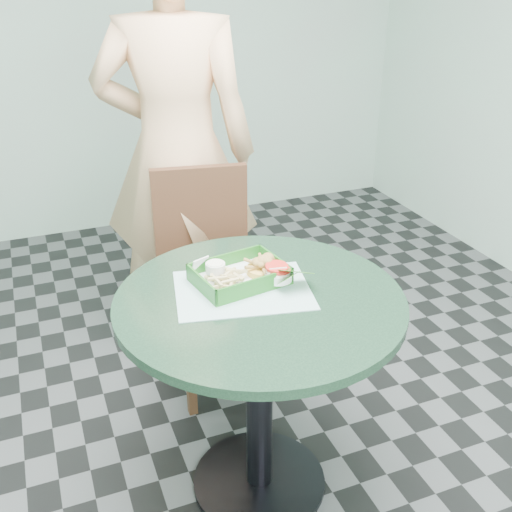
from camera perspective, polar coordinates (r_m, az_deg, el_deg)
name	(u,v)px	position (r m, az deg, el deg)	size (l,w,h in m)	color
floor	(259,482)	(2.29, 0.30, -20.71)	(4.00, 5.00, 0.02)	#303335
wall_back	(105,9)	(3.99, -14.21, 21.85)	(4.00, 0.04, 2.80)	silver
cafe_table	(260,349)	(1.90, 0.35, -8.81)	(0.88, 0.88, 0.75)	black
dining_chair	(209,265)	(2.50, -4.51, -0.86)	(0.39, 0.39, 0.93)	#3B2518
diner_person	(173,98)	(2.54, -7.86, 14.64)	(0.85, 0.56, 2.33)	#F7BE8B
placemat	(243,296)	(1.84, -1.27, -3.79)	(0.41, 0.31, 0.00)	#9AC7C5
food_basket	(240,283)	(1.88, -1.56, -2.60)	(0.27, 0.20, 0.06)	#1D641D
crab_sandwich	(265,271)	(1.88, 0.84, -1.45)	(0.11, 0.11, 0.07)	gold
fries_pile	(226,284)	(1.83, -2.91, -2.68)	(0.11, 0.12, 0.04)	#D5C07E
sauce_ramekin	(216,271)	(1.88, -3.79, -1.44)	(0.06, 0.06, 0.03)	white
garnish_cup	(281,282)	(1.84, 2.37, -2.47)	(0.13, 0.12, 0.05)	white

